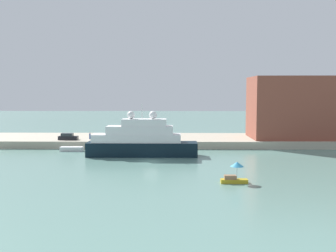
# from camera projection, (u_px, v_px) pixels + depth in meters

# --- Properties ---
(ground) EXTENTS (400.00, 400.00, 0.00)m
(ground) POSITION_uv_depth(u_px,v_px,m) (151.00, 162.00, 73.33)
(ground) COLOR slate
(quay_dock) EXTENTS (110.00, 19.66, 1.72)m
(quay_dock) POSITION_uv_depth(u_px,v_px,m) (157.00, 140.00, 98.99)
(quay_dock) COLOR #ADA38E
(quay_dock) RESTS_ON ground
(large_yacht) EXTENTS (22.31, 4.60, 10.62)m
(large_yacht) POSITION_uv_depth(u_px,v_px,m) (141.00, 141.00, 79.59)
(large_yacht) COLOR black
(large_yacht) RESTS_ON ground
(small_motorboat) EXTENTS (3.82, 1.91, 3.06)m
(small_motorboat) POSITION_uv_depth(u_px,v_px,m) (235.00, 174.00, 55.88)
(small_motorboat) COLOR #B7991E
(small_motorboat) RESTS_ON ground
(work_barge) EXTENTS (4.95, 1.73, 0.96)m
(work_barge) POSITION_uv_depth(u_px,v_px,m) (72.00, 149.00, 86.43)
(work_barge) COLOR silver
(work_barge) RESTS_ON ground
(harbor_building) EXTENTS (19.12, 13.53, 15.02)m
(harbor_building) POSITION_uv_depth(u_px,v_px,m) (290.00, 107.00, 96.10)
(harbor_building) COLOR brown
(harbor_building) RESTS_ON quay_dock
(parked_car) EXTENTS (4.51, 1.72, 1.57)m
(parked_car) POSITION_uv_depth(u_px,v_px,m) (68.00, 137.00, 92.89)
(parked_car) COLOR black
(parked_car) RESTS_ON quay_dock
(person_figure) EXTENTS (0.36, 0.36, 1.58)m
(person_figure) POSITION_uv_depth(u_px,v_px,m) (90.00, 136.00, 94.32)
(person_figure) COLOR #334C8C
(person_figure) RESTS_ON quay_dock
(mooring_bollard) EXTENTS (0.56, 0.56, 0.67)m
(mooring_bollard) POSITION_uv_depth(u_px,v_px,m) (145.00, 140.00, 90.47)
(mooring_bollard) COLOR black
(mooring_bollard) RESTS_ON quay_dock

